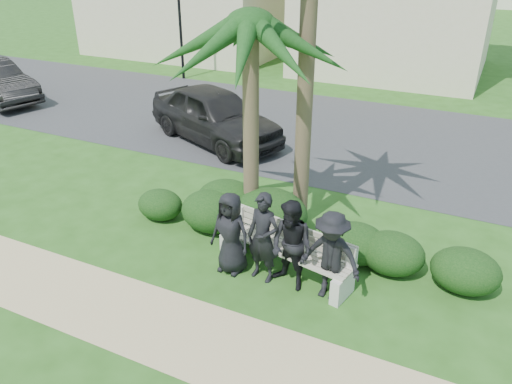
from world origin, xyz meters
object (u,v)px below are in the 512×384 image
man_a (231,233)px  man_b (263,238)px  car_a (215,115)px  street_lamp (179,9)px  man_d (331,256)px  palm_left (250,26)px  park_bench (285,253)px  man_c (291,246)px

man_a → man_b: bearing=6.4°
man_b → car_a: man_b is taller
street_lamp → man_d: 16.18m
street_lamp → man_a: street_lamp is taller
man_a → palm_left: 3.75m
park_bench → man_c: 0.60m
park_bench → man_c: size_ratio=1.63×
street_lamp → palm_left: palm_left is taller
man_c → car_a: bearing=148.2°
park_bench → man_a: 1.06m
man_d → street_lamp: bearing=135.1°
palm_left → street_lamp: bearing=129.4°
park_bench → car_a: size_ratio=0.56×
street_lamp → man_c: street_lamp is taller
street_lamp → man_a: 15.03m
man_b → palm_left: size_ratio=0.33×
man_d → car_a: car_a is taller
park_bench → man_d: size_ratio=1.65×
man_a → man_b: man_b is taller
park_bench → man_c: (0.26, -0.35, 0.42)m
car_a → man_c: bearing=-116.7°
man_a → man_d: bearing=4.9°
street_lamp → car_a: (5.21, -6.19, -2.12)m
man_a → man_b: 0.64m
man_c → car_a: size_ratio=0.35×
park_bench → man_b: 0.63m
car_a → man_d: bearing=-112.8°
park_bench → man_d: man_d is taller
man_b → car_a: 7.16m
street_lamp → man_d: size_ratio=2.62×
park_bench → man_d: (0.95, -0.34, 0.41)m
man_d → park_bench: bearing=163.4°
man_a → car_a: 6.82m
street_lamp → man_b: 15.39m
man_b → man_c: 0.54m
park_bench → car_a: bearing=141.7°
man_c → man_d: 0.70m
man_a → car_a: bearing=126.3°
park_bench → man_a: size_ratio=1.72×
street_lamp → palm_left: 13.39m
man_a → car_a: car_a is taller
park_bench → car_a: car_a is taller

